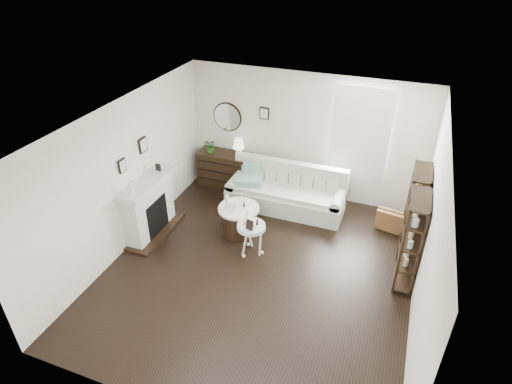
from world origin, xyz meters
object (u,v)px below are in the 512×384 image
at_px(drum_table, 239,219).
at_px(pedestal_table, 251,227).
at_px(sofa, 286,194).
at_px(dresser, 225,169).

height_order(drum_table, pedestal_table, pedestal_table).
height_order(sofa, dresser, sofa).
bearing_deg(dresser, pedestal_table, -55.29).
bearing_deg(dresser, drum_table, -57.66).
distance_m(sofa, dresser, 1.62).
bearing_deg(pedestal_table, dresser, 124.71).
relative_size(sofa, drum_table, 3.08).
xyz_separation_m(sofa, dresser, (-1.57, 0.40, 0.09)).
bearing_deg(drum_table, sofa, 62.86).
bearing_deg(sofa, dresser, 165.89).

